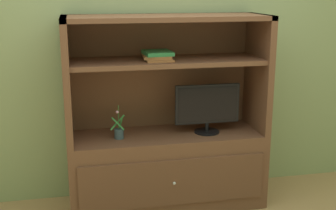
{
  "coord_description": "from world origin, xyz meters",
  "views": [
    {
      "loc": [
        -0.69,
        -2.93,
        1.75
      ],
      "look_at": [
        0.0,
        0.35,
        0.86
      ],
      "focal_mm": 47.63,
      "sensor_mm": 36.0,
      "label": 1
    }
  ],
  "objects_px": {
    "tv_monitor": "(207,107)",
    "potted_plant": "(119,132)",
    "media_console": "(167,148)",
    "magazine_stack": "(157,55)"
  },
  "relations": [
    {
      "from": "media_console",
      "to": "potted_plant",
      "type": "distance_m",
      "value": 0.43
    },
    {
      "from": "potted_plant",
      "to": "magazine_stack",
      "type": "bearing_deg",
      "value": 8.15
    },
    {
      "from": "media_console",
      "to": "magazine_stack",
      "type": "relative_size",
      "value": 4.6
    },
    {
      "from": "media_console",
      "to": "magazine_stack",
      "type": "xyz_separation_m",
      "value": [
        -0.07,
        -0.0,
        0.76
      ]
    },
    {
      "from": "media_console",
      "to": "magazine_stack",
      "type": "distance_m",
      "value": 0.76
    },
    {
      "from": "tv_monitor",
      "to": "magazine_stack",
      "type": "relative_size",
      "value": 1.54
    },
    {
      "from": "tv_monitor",
      "to": "potted_plant",
      "type": "relative_size",
      "value": 1.97
    },
    {
      "from": "tv_monitor",
      "to": "magazine_stack",
      "type": "distance_m",
      "value": 0.58
    },
    {
      "from": "potted_plant",
      "to": "magazine_stack",
      "type": "height_order",
      "value": "magazine_stack"
    },
    {
      "from": "media_console",
      "to": "magazine_stack",
      "type": "bearing_deg",
      "value": -176.67
    }
  ]
}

